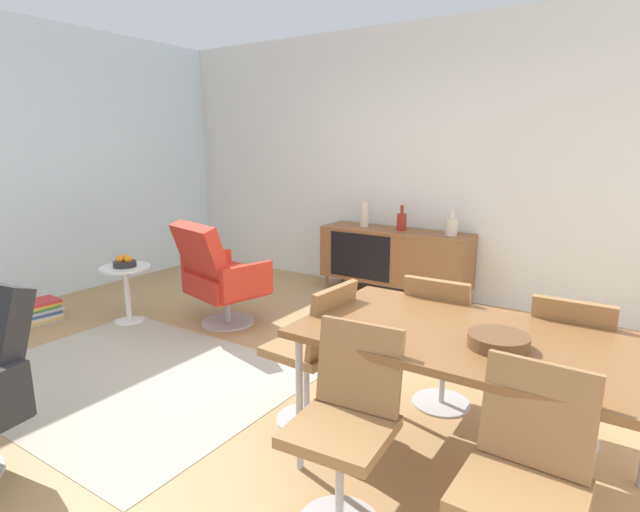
# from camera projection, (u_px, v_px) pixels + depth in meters

# --- Properties ---
(ground_plane) EXTENTS (8.32, 8.32, 0.00)m
(ground_plane) POSITION_uv_depth(u_px,v_px,m) (267.00, 381.00, 3.44)
(ground_plane) COLOR tan
(wall_back) EXTENTS (6.80, 0.12, 2.80)m
(wall_back) POSITION_uv_depth(u_px,v_px,m) (421.00, 163.00, 5.26)
(wall_back) COLOR silver
(wall_back) RESTS_ON ground_plane
(wall_window_left) EXTENTS (0.12, 5.60, 2.80)m
(wall_window_left) POSITION_uv_depth(u_px,v_px,m) (7.00, 165.00, 4.85)
(wall_window_left) COLOR silver
(wall_window_left) RESTS_ON ground_plane
(sideboard) EXTENTS (1.60, 0.45, 0.72)m
(sideboard) POSITION_uv_depth(u_px,v_px,m) (394.00, 256.00, 5.29)
(sideboard) COLOR brown
(sideboard) RESTS_ON ground_plane
(vase_cobalt) EXTENTS (0.09, 0.09, 0.27)m
(vase_cobalt) POSITION_uv_depth(u_px,v_px,m) (365.00, 214.00, 5.40)
(vase_cobalt) COLOR beige
(vase_cobalt) RESTS_ON sideboard
(vase_sculptural_dark) EXTENTS (0.10, 0.10, 0.26)m
(vase_sculptural_dark) POSITION_uv_depth(u_px,v_px,m) (402.00, 221.00, 5.18)
(vase_sculptural_dark) COLOR maroon
(vase_sculptural_dark) RESTS_ON sideboard
(vase_ceramic_small) EXTENTS (0.12, 0.12, 0.25)m
(vase_ceramic_small) POSITION_uv_depth(u_px,v_px,m) (451.00, 226.00, 4.89)
(vase_ceramic_small) COLOR beige
(vase_ceramic_small) RESTS_ON sideboard
(dining_table) EXTENTS (1.60, 0.90, 0.74)m
(dining_table) POSITION_uv_depth(u_px,v_px,m) (475.00, 344.00, 2.31)
(dining_table) COLOR brown
(dining_table) RESTS_ON ground_plane
(wooden_bowl_on_table) EXTENTS (0.26, 0.26, 0.06)m
(wooden_bowl_on_table) POSITION_uv_depth(u_px,v_px,m) (498.00, 341.00, 2.15)
(wooden_bowl_on_table) COLOR brown
(wooden_bowl_on_table) RESTS_ON dining_table
(dining_chair_front_right) EXTENTS (0.41, 0.43, 0.86)m
(dining_chair_front_right) POSITION_uv_depth(u_px,v_px,m) (525.00, 481.00, 1.71)
(dining_chair_front_right) COLOR #9E7042
(dining_chair_front_right) RESTS_ON ground_plane
(dining_chair_back_right) EXTENTS (0.40, 0.42, 0.86)m
(dining_chair_back_right) POSITION_uv_depth(u_px,v_px,m) (570.00, 364.00, 2.62)
(dining_chair_back_right) COLOR #9E7042
(dining_chair_back_right) RESTS_ON ground_plane
(dining_chair_near_window) EXTENTS (0.45, 0.42, 0.86)m
(dining_chair_near_window) POSITION_uv_depth(u_px,v_px,m) (315.00, 348.00, 2.83)
(dining_chair_near_window) COLOR #9E7042
(dining_chair_near_window) RESTS_ON ground_plane
(dining_chair_front_left) EXTENTS (0.43, 0.45, 0.86)m
(dining_chair_front_left) POSITION_uv_depth(u_px,v_px,m) (347.00, 420.00, 2.09)
(dining_chair_front_left) COLOR #9E7042
(dining_chair_front_left) RESTS_ON ground_plane
(dining_chair_back_left) EXTENTS (0.41, 0.43, 0.86)m
(dining_chair_back_left) POSITION_uv_depth(u_px,v_px,m) (442.00, 336.00, 3.00)
(dining_chair_back_left) COLOR #9E7042
(dining_chair_back_left) RESTS_ON ground_plane
(lounge_chair_red) EXTENTS (0.82, 0.78, 0.95)m
(lounge_chair_red) POSITION_uv_depth(u_px,v_px,m) (219.00, 274.00, 4.43)
(lounge_chair_red) COLOR red
(lounge_chair_red) RESTS_ON ground_plane
(side_table_round) EXTENTS (0.44, 0.44, 0.52)m
(side_table_round) POSITION_uv_depth(u_px,v_px,m) (127.00, 288.00, 4.54)
(side_table_round) COLOR white
(side_table_round) RESTS_ON ground_plane
(fruit_bowl) EXTENTS (0.20, 0.20, 0.11)m
(fruit_bowl) POSITION_uv_depth(u_px,v_px,m) (125.00, 262.00, 4.49)
(fruit_bowl) COLOR #262628
(fruit_bowl) RESTS_ON side_table_round
(magazine_stack) EXTENTS (0.33, 0.41, 0.19)m
(magazine_stack) POSITION_uv_depth(u_px,v_px,m) (37.00, 312.00, 4.59)
(magazine_stack) COLOR #B2B2B7
(magazine_stack) RESTS_ON ground_plane
(area_rug) EXTENTS (2.20, 1.70, 0.01)m
(area_rug) POSITION_uv_depth(u_px,v_px,m) (131.00, 377.00, 3.50)
(area_rug) COLOR #B7AD99
(area_rug) RESTS_ON ground_plane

